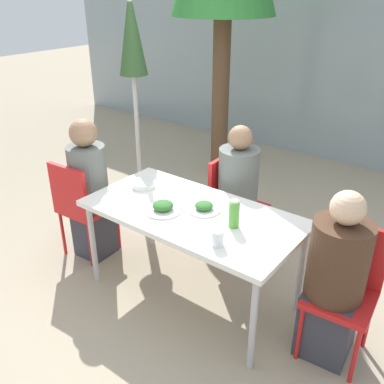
% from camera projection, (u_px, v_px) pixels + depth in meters
% --- Properties ---
extents(ground_plane, '(24.00, 24.00, 0.00)m').
position_uv_depth(ground_plane, '(192.00, 293.00, 3.35)').
color(ground_plane, tan).
extents(building_facade, '(10.00, 0.20, 3.00)m').
position_uv_depth(building_facade, '(366.00, 45.00, 5.15)').
color(building_facade, '#89999E').
rests_on(building_facade, ground).
extents(dining_table, '(1.56, 0.79, 0.74)m').
position_uv_depth(dining_table, '(192.00, 218.00, 3.05)').
color(dining_table, white).
rests_on(dining_table, ground).
extents(chair_left, '(0.42, 0.42, 0.88)m').
position_uv_depth(chair_left, '(80.00, 203.00, 3.60)').
color(chair_left, red).
rests_on(chair_left, ground).
extents(person_left, '(0.31, 0.31, 1.24)m').
position_uv_depth(person_left, '(90.00, 193.00, 3.60)').
color(person_left, '#383842').
rests_on(person_left, ground).
extents(chair_right, '(0.43, 0.43, 0.88)m').
position_uv_depth(chair_right, '(345.00, 282.00, 2.65)').
color(chair_right, red).
rests_on(chair_right, ground).
extents(person_right, '(0.36, 0.36, 1.17)m').
position_uv_depth(person_right, '(334.00, 283.00, 2.60)').
color(person_right, '#383842').
rests_on(person_right, ground).
extents(chair_far, '(0.41, 0.41, 0.88)m').
position_uv_depth(chair_far, '(232.00, 198.00, 3.67)').
color(chair_far, red).
rests_on(chair_far, ground).
extents(person_far, '(0.33, 0.33, 1.20)m').
position_uv_depth(person_far, '(237.00, 198.00, 3.57)').
color(person_far, '#473D33').
rests_on(person_far, ground).
extents(closed_umbrella, '(0.36, 0.36, 2.16)m').
position_uv_depth(closed_umbrella, '(133.00, 56.00, 4.01)').
color(closed_umbrella, '#333333').
rests_on(closed_umbrella, ground).
extents(plate_0, '(0.23, 0.23, 0.07)m').
position_uv_depth(plate_0, '(204.00, 208.00, 3.02)').
color(plate_0, white).
rests_on(plate_0, dining_table).
extents(plate_1, '(0.27, 0.27, 0.07)m').
position_uv_depth(plate_1, '(163.00, 207.00, 3.01)').
color(plate_1, white).
rests_on(plate_1, dining_table).
extents(bottle, '(0.07, 0.07, 0.19)m').
position_uv_depth(bottle, '(234.00, 214.00, 2.79)').
color(bottle, '#51A338').
rests_on(bottle, dining_table).
extents(drinking_cup, '(0.08, 0.08, 0.10)m').
position_uv_depth(drinking_cup, '(218.00, 238.00, 2.61)').
color(drinking_cup, white).
rests_on(drinking_cup, dining_table).
extents(salad_bowl, '(0.19, 0.19, 0.05)m').
position_uv_depth(salad_bowl, '(143.00, 184.00, 3.36)').
color(salad_bowl, white).
rests_on(salad_bowl, dining_table).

